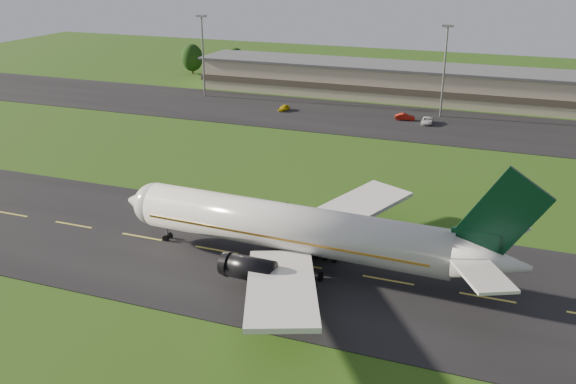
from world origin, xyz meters
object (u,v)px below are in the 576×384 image
(terminal, at_px, (457,86))
(light_mast_centre, at_px, (445,60))
(service_vehicle_b, at_px, (405,117))
(light_mast_west, at_px, (203,46))
(airliner, at_px, (298,230))
(service_vehicle_a, at_px, (284,108))
(service_vehicle_c, at_px, (427,121))

(terminal, relative_size, light_mast_centre, 7.13)
(terminal, height_order, service_vehicle_b, terminal)
(terminal, bearing_deg, light_mast_west, -165.24)
(light_mast_west, bearing_deg, airliner, -55.54)
(light_mast_west, bearing_deg, service_vehicle_a, -16.75)
(light_mast_west, relative_size, light_mast_centre, 1.00)
(light_mast_west, distance_m, light_mast_centre, 60.00)
(terminal, bearing_deg, service_vehicle_c, -97.28)
(service_vehicle_b, height_order, service_vehicle_c, service_vehicle_b)
(service_vehicle_c, bearing_deg, light_mast_west, 170.08)
(terminal, xyz_separation_m, service_vehicle_c, (-3.05, -23.92, -3.19))
(service_vehicle_a, bearing_deg, airliner, -63.18)
(light_mast_centre, bearing_deg, service_vehicle_a, -167.99)
(airliner, xyz_separation_m, service_vehicle_c, (3.42, 72.29, -3.86))
(light_mast_west, xyz_separation_m, service_vehicle_b, (53.17, -6.23, -11.92))
(airliner, height_order, service_vehicle_b, airliner)
(airliner, relative_size, service_vehicle_a, 13.42)
(airliner, bearing_deg, service_vehicle_b, 93.28)
(terminal, xyz_separation_m, light_mast_west, (-61.40, -16.18, 8.75))
(light_mast_centre, height_order, service_vehicle_c, light_mast_centre)
(service_vehicle_b, bearing_deg, service_vehicle_c, -117.25)
(service_vehicle_b, bearing_deg, airliner, 170.33)
(service_vehicle_b, bearing_deg, service_vehicle_a, 81.49)
(airliner, xyz_separation_m, service_vehicle_b, (-1.75, 73.80, -3.85))
(airliner, distance_m, light_mast_west, 97.40)
(airliner, height_order, light_mast_centre, light_mast_centre)
(light_mast_centre, relative_size, service_vehicle_a, 5.32)
(terminal, relative_size, service_vehicle_c, 28.90)
(airliner, distance_m, terminal, 96.43)
(light_mast_centre, bearing_deg, service_vehicle_c, -102.05)
(service_vehicle_c, bearing_deg, airliner, -95.08)
(light_mast_west, bearing_deg, service_vehicle_c, -7.55)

